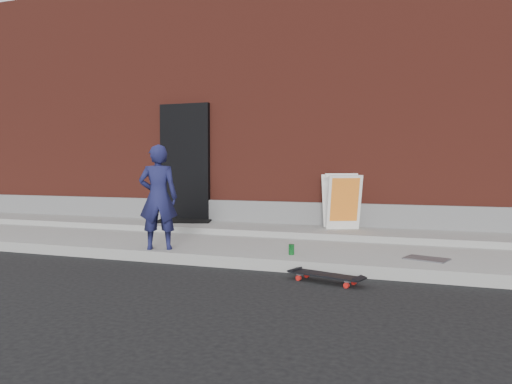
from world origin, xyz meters
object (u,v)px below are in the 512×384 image
at_px(pizza_sign, 342,201).
at_px(soda_can, 291,249).
at_px(skateboard, 326,276).
at_px(child, 158,197).

height_order(pizza_sign, soda_can, pizza_sign).
bearing_deg(pizza_sign, soda_can, -97.12).
height_order(skateboard, pizza_sign, pizza_sign).
bearing_deg(pizza_sign, skateboard, -83.33).
height_order(child, soda_can, child).
relative_size(child, soda_can, 10.58).
xyz_separation_m(child, pizza_sign, (2.13, 2.38, -0.16)).
bearing_deg(skateboard, pizza_sign, 96.67).
bearing_deg(child, soda_can, 163.24).
bearing_deg(soda_can, pizza_sign, 82.88).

